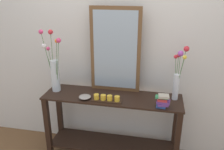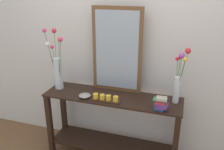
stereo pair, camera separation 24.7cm
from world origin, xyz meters
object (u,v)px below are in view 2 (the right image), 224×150
(console_table, at_px, (112,122))
(book_stack, at_px, (161,103))
(decorative_bowl, at_px, (85,95))
(mirror_leaning, at_px, (116,51))
(tall_vase_left, at_px, (57,68))
(candle_tray, at_px, (106,98))
(vase_right, at_px, (179,79))

(console_table, distance_m, book_stack, 0.69)
(book_stack, bearing_deg, decorative_bowl, 178.23)
(mirror_leaning, bearing_deg, decorative_bowl, -132.28)
(console_table, bearing_deg, tall_vase_left, 178.86)
(candle_tray, distance_m, decorative_bowl, 0.24)
(console_table, xyz_separation_m, vase_right, (0.68, 0.08, 0.59))
(console_table, distance_m, mirror_leaning, 0.82)
(candle_tray, height_order, book_stack, book_stack)
(mirror_leaning, height_order, tall_vase_left, mirror_leaning)
(vase_right, bearing_deg, mirror_leaning, 172.09)
(tall_vase_left, distance_m, vase_right, 1.35)
(mirror_leaning, distance_m, tall_vase_left, 0.71)
(console_table, height_order, candle_tray, candle_tray)
(console_table, height_order, decorative_bowl, decorative_bowl)
(candle_tray, bearing_deg, decorative_bowl, 179.02)
(console_table, bearing_deg, mirror_leaning, 91.52)
(mirror_leaning, xyz_separation_m, book_stack, (0.55, -0.32, -0.40))
(tall_vase_left, distance_m, candle_tray, 0.68)
(candle_tray, bearing_deg, tall_vase_left, 167.79)
(tall_vase_left, relative_size, candle_tray, 2.25)
(console_table, height_order, mirror_leaning, mirror_leaning)
(console_table, relative_size, decorative_bowl, 11.65)
(console_table, xyz_separation_m, tall_vase_left, (-0.66, 0.01, 0.58))
(tall_vase_left, xyz_separation_m, decorative_bowl, (0.39, -0.13, -0.23))
(book_stack, bearing_deg, console_table, 165.09)
(vase_right, bearing_deg, candle_tray, -164.05)
(vase_right, relative_size, book_stack, 3.82)
(mirror_leaning, relative_size, decorative_bowl, 7.24)
(vase_right, bearing_deg, console_table, -173.24)
(mirror_leaning, distance_m, book_stack, 0.75)
(vase_right, relative_size, decorative_bowl, 4.41)
(tall_vase_left, bearing_deg, book_stack, -7.45)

